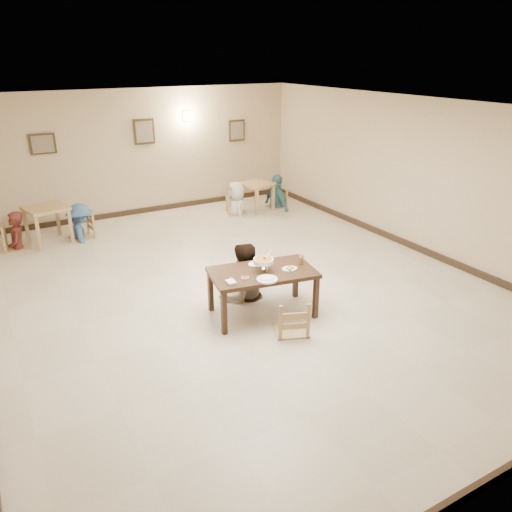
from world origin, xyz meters
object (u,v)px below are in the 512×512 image
chair_near (292,300)px  bg_chair_rr (277,190)px  bg_diner_b (78,204)px  bg_diner_d (277,174)px  chair_far (241,268)px  drink_glass (301,260)px  curry_warmer (263,261)px  bg_chair_ll (14,225)px  bg_diner_c (236,182)px  bg_table_left (46,213)px  bg_diner_a (12,212)px  bg_table_right (257,188)px  main_table (263,276)px  bg_chair_lr (80,216)px  main_diner (242,244)px  bg_chair_rl (236,193)px

chair_near → bg_chair_rr: 6.27m
bg_diner_b → bg_diner_d: size_ratio=0.88×
chair_far → drink_glass: bearing=-75.4°
curry_warmer → bg_chair_ll: size_ratio=0.33×
chair_near → bg_diner_c: bg_diner_c is taller
curry_warmer → bg_diner_b: (-1.71, 4.89, -0.12)m
curry_warmer → bg_chair_ll: 5.73m
bg_table_left → bg_diner_a: 0.66m
chair_far → bg_chair_ll: 5.09m
bg_table_left → bg_table_right: size_ratio=1.08×
chair_near → bg_diner_a: size_ratio=0.64×
curry_warmer → bg_diner_b: size_ratio=0.22×
main_table → bg_chair_lr: bearing=119.4°
bg_chair_rr → drink_glass: bearing=-35.3°
main_table → curry_warmer: curry_warmer is taller
chair_far → bg_table_left: 4.79m
main_diner → bg_chair_lr: main_diner is taller
bg_chair_rr → bg_diner_a: (-6.21, 0.08, 0.35)m
main_diner → drink_glass: 1.00m
bg_diner_c → bg_chair_rr: bearing=97.8°
bg_diner_b → bg_chair_rl: bearing=-91.0°
bg_table_right → bg_diner_d: bg_diner_d is taller
drink_glass → bg_chair_rr: (2.57, 4.85, -0.35)m
chair_far → bg_diner_d: bearing=30.0°
bg_table_left → bg_diner_d: (5.57, -0.15, 0.22)m
chair_far → bg_chair_ll: bearing=105.0°
main_table → chair_far: (0.04, 0.77, -0.17)m
main_table → bg_table_left: size_ratio=1.78×
chair_near → bg_diner_c: 5.83m
bg_table_right → bg_chair_rl: bg_chair_rl is taller
bg_chair_rl → bg_table_right: bearing=-71.7°
bg_chair_rr → bg_diner_c: size_ratio=0.56×
curry_warmer → bg_table_right: curry_warmer is taller
bg_chair_lr → bg_diner_b: (0.00, -0.00, 0.27)m
chair_far → bg_chair_ll: size_ratio=0.93×
bg_diner_c → bg_diner_b: bearing=-81.1°
chair_far → curry_warmer: curry_warmer is taller
bg_chair_rl → bg_diner_b: (-3.77, 0.06, 0.25)m
drink_glass → bg_diner_b: 5.48m
bg_diner_a → bg_diner_c: size_ratio=0.98×
bg_diner_b → bg_chair_ll: bearing=90.8°
main_table → main_diner: bearing=97.4°
chair_far → main_diner: main_diner is taller
bg_diner_d → bg_diner_b: bearing=87.2°
bg_chair_rl → bg_diner_c: (-0.00, 0.00, 0.29)m
chair_far → bg_chair_lr: bg_chair_lr is taller
main_table → bg_table_right: main_table is taller
bg_table_right → chair_far: bearing=-122.8°
bg_table_right → bg_chair_rl: 0.58m
chair_near → bg_chair_ll: bearing=-39.3°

